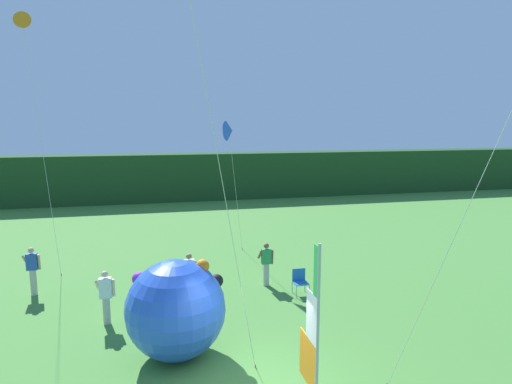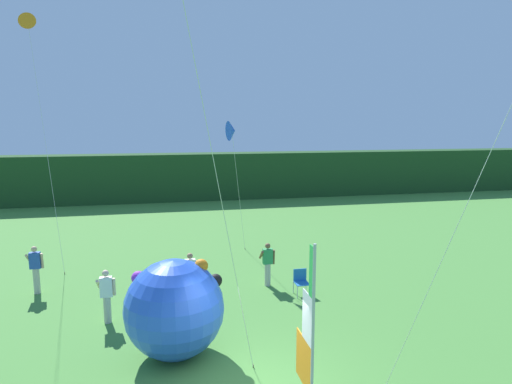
{
  "view_description": "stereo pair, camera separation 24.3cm",
  "coord_description": "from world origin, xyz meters",
  "px_view_note": "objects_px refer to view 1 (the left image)",
  "views": [
    {
      "loc": [
        -1.97,
        -8.85,
        6.05
      ],
      "look_at": [
        0.94,
        3.68,
        4.0
      ],
      "focal_mm": 30.65,
      "sensor_mm": 36.0,
      "label": 1
    },
    {
      "loc": [
        -1.73,
        -8.9,
        6.05
      ],
      "look_at": [
        0.94,
        3.68,
        4.0
      ],
      "focal_mm": 30.65,
      "sensor_mm": 36.0,
      "label": 2
    }
  ],
  "objects_px": {
    "person_far_right": "(189,275)",
    "kite_blue_delta_3": "(229,131)",
    "person_near_banner": "(266,263)",
    "kite_orange_delta_1": "(23,23)",
    "banner_flag": "(312,337)",
    "person_mid_field": "(33,270)",
    "person_far_left": "(106,296)",
    "inflatable_balloon": "(176,309)",
    "folding_chair": "(300,280)"
  },
  "relations": [
    {
      "from": "person_far_right",
      "to": "kite_blue_delta_3",
      "type": "bearing_deg",
      "value": 63.06
    },
    {
      "from": "person_near_banner",
      "to": "kite_blue_delta_3",
      "type": "distance_m",
      "value": 6.01
    },
    {
      "from": "person_near_banner",
      "to": "kite_orange_delta_1",
      "type": "xyz_separation_m",
      "value": [
        -8.91,
        4.99,
        9.18
      ]
    },
    {
      "from": "banner_flag",
      "to": "person_near_banner",
      "type": "relative_size",
      "value": 2.34
    },
    {
      "from": "person_mid_field",
      "to": "kite_blue_delta_3",
      "type": "bearing_deg",
      "value": 18.83
    },
    {
      "from": "person_mid_field",
      "to": "kite_blue_delta_3",
      "type": "distance_m",
      "value": 9.24
    },
    {
      "from": "person_far_left",
      "to": "kite_orange_delta_1",
      "type": "bearing_deg",
      "value": 116.09
    },
    {
      "from": "person_far_right",
      "to": "kite_blue_delta_3",
      "type": "relative_size",
      "value": 0.27
    },
    {
      "from": "person_far_right",
      "to": "inflatable_balloon",
      "type": "xyz_separation_m",
      "value": [
        -0.62,
        -3.64,
        0.42
      ]
    },
    {
      "from": "banner_flag",
      "to": "person_far_left",
      "type": "distance_m",
      "value": 7.2
    },
    {
      "from": "banner_flag",
      "to": "person_near_banner",
      "type": "xyz_separation_m",
      "value": [
        0.99,
        7.52,
        -0.97
      ]
    },
    {
      "from": "banner_flag",
      "to": "person_mid_field",
      "type": "xyz_separation_m",
      "value": [
        -7.26,
        8.48,
        -0.91
      ]
    },
    {
      "from": "person_near_banner",
      "to": "kite_blue_delta_3",
      "type": "bearing_deg",
      "value": 102.2
    },
    {
      "from": "person_far_right",
      "to": "inflatable_balloon",
      "type": "distance_m",
      "value": 3.72
    },
    {
      "from": "person_far_right",
      "to": "folding_chair",
      "type": "xyz_separation_m",
      "value": [
        3.87,
        -0.35,
        -0.37
      ]
    },
    {
      "from": "person_far_right",
      "to": "inflatable_balloon",
      "type": "bearing_deg",
      "value": -99.68
    },
    {
      "from": "banner_flag",
      "to": "person_mid_field",
      "type": "bearing_deg",
      "value": 130.58
    },
    {
      "from": "person_far_left",
      "to": "folding_chair",
      "type": "height_order",
      "value": "person_far_left"
    },
    {
      "from": "person_mid_field",
      "to": "person_far_right",
      "type": "xyz_separation_m",
      "value": [
        5.35,
        -1.66,
        -0.05
      ]
    },
    {
      "from": "folding_chair",
      "to": "person_mid_field",
      "type": "bearing_deg",
      "value": 167.69
    },
    {
      "from": "banner_flag",
      "to": "kite_orange_delta_1",
      "type": "bearing_deg",
      "value": 122.36
    },
    {
      "from": "person_far_left",
      "to": "kite_orange_delta_1",
      "type": "relative_size",
      "value": 0.16
    },
    {
      "from": "inflatable_balloon",
      "to": "folding_chair",
      "type": "distance_m",
      "value": 5.63
    },
    {
      "from": "person_far_left",
      "to": "person_far_right",
      "type": "height_order",
      "value": "person_far_left"
    },
    {
      "from": "person_near_banner",
      "to": "kite_orange_delta_1",
      "type": "bearing_deg",
      "value": 150.76
    },
    {
      "from": "folding_chair",
      "to": "kite_orange_delta_1",
      "type": "distance_m",
      "value": 15.0
    },
    {
      "from": "banner_flag",
      "to": "kite_blue_delta_3",
      "type": "relative_size",
      "value": 0.63
    },
    {
      "from": "kite_orange_delta_1",
      "to": "person_near_banner",
      "type": "bearing_deg",
      "value": -29.24
    },
    {
      "from": "inflatable_balloon",
      "to": "kite_orange_delta_1",
      "type": "relative_size",
      "value": 0.25
    },
    {
      "from": "person_far_left",
      "to": "person_near_banner",
      "type": "bearing_deg",
      "value": 19.8
    },
    {
      "from": "banner_flag",
      "to": "inflatable_balloon",
      "type": "bearing_deg",
      "value": 128.62
    },
    {
      "from": "inflatable_balloon",
      "to": "kite_orange_delta_1",
      "type": "xyz_separation_m",
      "value": [
        -5.39,
        9.34,
        8.75
      ]
    },
    {
      "from": "kite_blue_delta_3",
      "to": "banner_flag",
      "type": "bearing_deg",
      "value": -91.2
    },
    {
      "from": "person_mid_field",
      "to": "person_far_right",
      "type": "distance_m",
      "value": 5.6
    },
    {
      "from": "folding_chair",
      "to": "kite_orange_delta_1",
      "type": "xyz_separation_m",
      "value": [
        -9.88,
        6.04,
        9.54
      ]
    },
    {
      "from": "person_far_right",
      "to": "folding_chair",
      "type": "height_order",
      "value": "person_far_right"
    },
    {
      "from": "person_near_banner",
      "to": "inflatable_balloon",
      "type": "distance_m",
      "value": 5.61
    },
    {
      "from": "kite_blue_delta_3",
      "to": "person_mid_field",
      "type": "bearing_deg",
      "value": -161.17
    },
    {
      "from": "banner_flag",
      "to": "person_far_right",
      "type": "bearing_deg",
      "value": 105.68
    },
    {
      "from": "person_near_banner",
      "to": "inflatable_balloon",
      "type": "bearing_deg",
      "value": -129.05
    },
    {
      "from": "banner_flag",
      "to": "inflatable_balloon",
      "type": "distance_m",
      "value": 4.1
    },
    {
      "from": "kite_orange_delta_1",
      "to": "inflatable_balloon",
      "type": "bearing_deg",
      "value": -60.0
    },
    {
      "from": "folding_chair",
      "to": "kite_orange_delta_1",
      "type": "bearing_deg",
      "value": 148.56
    },
    {
      "from": "person_near_banner",
      "to": "kite_orange_delta_1",
      "type": "relative_size",
      "value": 0.16
    },
    {
      "from": "person_near_banner",
      "to": "person_far_left",
      "type": "distance_m",
      "value": 5.85
    },
    {
      "from": "banner_flag",
      "to": "inflatable_balloon",
      "type": "height_order",
      "value": "banner_flag"
    },
    {
      "from": "person_near_banner",
      "to": "person_far_right",
      "type": "relative_size",
      "value": 0.99
    },
    {
      "from": "person_far_right",
      "to": "kite_blue_delta_3",
      "type": "height_order",
      "value": "kite_blue_delta_3"
    },
    {
      "from": "person_far_right",
      "to": "banner_flag",
      "type": "bearing_deg",
      "value": -74.32
    },
    {
      "from": "folding_chair",
      "to": "kite_orange_delta_1",
      "type": "relative_size",
      "value": 0.08
    }
  ]
}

